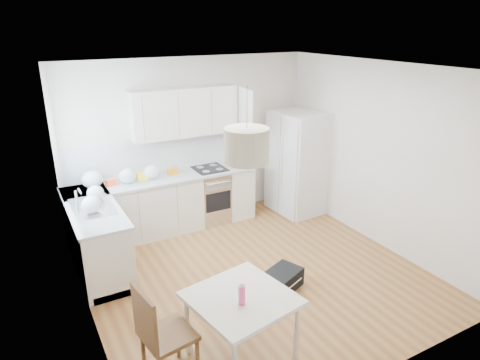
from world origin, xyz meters
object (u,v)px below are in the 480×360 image
at_px(refrigerator, 298,163).
at_px(gym_bag, 282,280).
at_px(dining_chair, 169,333).
at_px(dining_table, 241,303).

height_order(refrigerator, gym_bag, refrigerator).
bearing_deg(dining_chair, refrigerator, 29.41).
xyz_separation_m(dining_table, dining_chair, (-0.71, 0.09, -0.13)).
bearing_deg(dining_table, refrigerator, 35.86).
xyz_separation_m(refrigerator, dining_table, (-2.63, -2.70, -0.24)).
relative_size(dining_table, dining_chair, 1.02).
bearing_deg(dining_table, gym_bag, 27.82).
bearing_deg(gym_bag, dining_table, -164.45).
relative_size(refrigerator, dining_chair, 1.71).
relative_size(dining_chair, gym_bag, 1.96).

